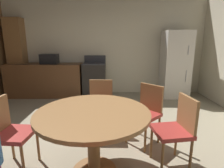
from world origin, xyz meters
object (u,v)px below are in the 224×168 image
(chair_east, at_px, (177,127))
(dining_table, at_px, (93,124))
(chair_west, at_px, (9,130))
(chair_north, at_px, (101,103))
(oven_range, at_px, (95,79))
(chair_northeast, at_px, (146,110))
(microwave, at_px, (49,59))
(refrigerator, at_px, (175,65))

(chair_east, bearing_deg, dining_table, -0.00)
(dining_table, height_order, chair_west, chair_west)
(chair_west, height_order, chair_north, same)
(chair_east, bearing_deg, chair_west, -6.46)
(oven_range, distance_m, chair_northeast, 2.57)
(oven_range, relative_size, dining_table, 0.90)
(microwave, relative_size, chair_west, 0.51)
(microwave, bearing_deg, chair_west, -80.83)
(oven_range, distance_m, microwave, 1.32)
(microwave, bearing_deg, chair_east, -50.13)
(microwave, bearing_deg, chair_north, -54.34)
(refrigerator, distance_m, microwave, 3.38)
(refrigerator, distance_m, chair_northeast, 2.65)
(chair_northeast, height_order, chair_north, same)
(chair_northeast, relative_size, chair_west, 1.00)
(microwave, xyz_separation_m, chair_west, (0.48, -2.97, -0.53))
(chair_east, relative_size, chair_north, 1.00)
(oven_range, xyz_separation_m, chair_west, (-0.72, -2.97, 0.03))
(oven_range, relative_size, chair_north, 1.26)
(chair_west, bearing_deg, microwave, 103.92)
(chair_east, height_order, chair_northeast, same)
(oven_range, height_order, chair_north, oven_range)
(dining_table, xyz_separation_m, chair_northeast, (0.71, 0.68, -0.10))
(oven_range, height_order, chair_east, oven_range)
(refrigerator, bearing_deg, chair_northeast, -117.46)
(microwave, bearing_deg, dining_table, -64.45)
(dining_table, distance_m, chair_east, 0.99)
(refrigerator, bearing_deg, chair_north, -133.20)
(chair_east, height_order, chair_west, same)
(oven_range, xyz_separation_m, chair_northeast, (0.97, -2.38, 0.03))
(oven_range, distance_m, refrigerator, 2.22)
(refrigerator, bearing_deg, chair_west, -134.81)
(chair_north, bearing_deg, refrigerator, 138.28)
(chair_northeast, bearing_deg, refrigerator, -160.98)
(refrigerator, relative_size, chair_west, 2.02)
(chair_north, bearing_deg, chair_northeast, 67.50)
(refrigerator, xyz_separation_m, microwave, (-3.38, 0.05, 0.15))
(chair_northeast, xyz_separation_m, chair_west, (-1.69, -0.60, 0.00))
(microwave, height_order, dining_table, microwave)
(chair_east, bearing_deg, chair_northeast, -72.32)
(microwave, relative_size, chair_north, 0.51)
(chair_northeast, bearing_deg, chair_east, 72.32)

